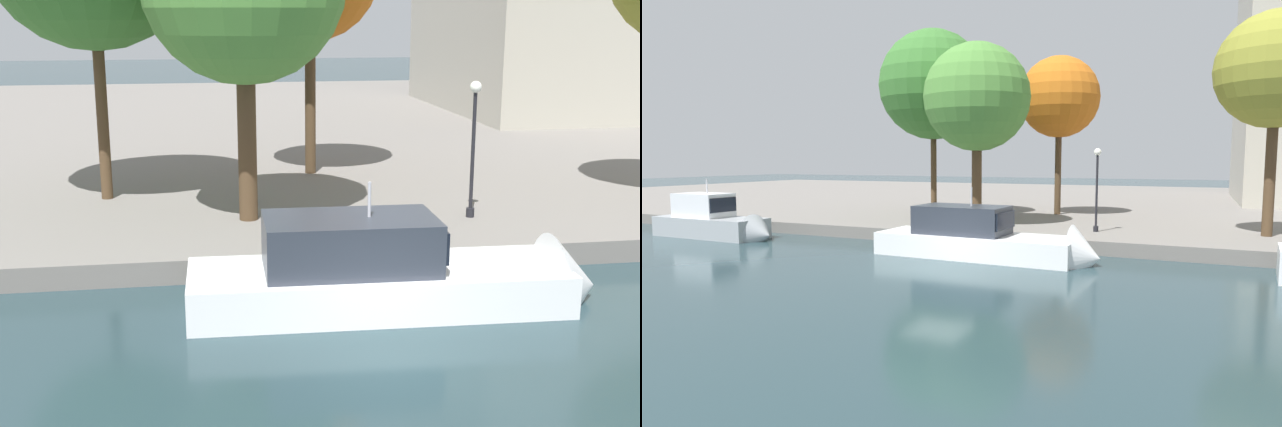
% 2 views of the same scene
% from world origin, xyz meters
% --- Properties ---
extents(ground_plane, '(220.00, 220.00, 0.00)m').
position_xyz_m(ground_plane, '(0.00, 0.00, 0.00)').
color(ground_plane, '#23383D').
extents(dock_promenade, '(120.00, 55.00, 0.68)m').
position_xyz_m(dock_promenade, '(0.00, 33.42, 0.34)').
color(dock_promenade, slate).
rests_on(dock_promenade, ground_plane).
extents(motor_yacht_1, '(10.39, 3.18, 4.22)m').
position_xyz_m(motor_yacht_1, '(0.93, 3.42, 0.67)').
color(motor_yacht_1, white).
rests_on(motor_yacht_1, ground_plane).
extents(lamp_post, '(0.38, 0.38, 4.38)m').
position_xyz_m(lamp_post, '(4.70, 9.33, 3.28)').
color(lamp_post, black).
rests_on(lamp_post, dock_promenade).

